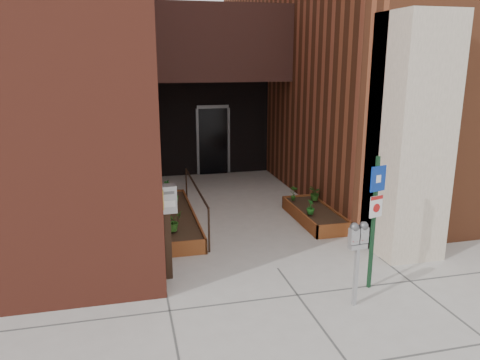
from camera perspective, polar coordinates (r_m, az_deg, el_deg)
ground at (r=8.46m, az=4.60°, el=-10.68°), size 80.00×80.00×0.00m
architecture at (r=14.39m, az=-4.86°, el=20.02°), size 20.00×14.60×10.00m
planter_left at (r=10.57m, az=-8.07°, el=-4.73°), size 0.90×3.60×0.30m
planter_right at (r=10.85m, az=9.04°, el=-4.26°), size 0.80×2.20×0.30m
handrail at (r=10.39m, az=-5.42°, el=-1.44°), size 0.04×3.34×0.90m
parking_meter at (r=7.07m, az=14.20°, el=-7.28°), size 0.30×0.15×1.32m
sign_post at (r=7.57m, az=16.14°, el=-3.44°), size 0.29×0.11×2.17m
payment_dropbox at (r=7.75m, az=-8.93°, el=-3.89°), size 0.33×0.26×1.63m
shrub_left_a at (r=9.34m, az=-8.21°, el=-4.97°), size 0.51×0.51×0.40m
shrub_left_b at (r=9.98m, az=-9.11°, el=-3.96°), size 0.22×0.22×0.32m
shrub_left_c at (r=11.12m, az=-8.07°, el=-1.77°), size 0.32×0.32×0.40m
shrub_left_d at (r=11.80m, az=-8.93°, el=-0.92°), size 0.28×0.28×0.37m
shrub_right_a at (r=10.33m, az=8.60°, el=-3.29°), size 0.25×0.25×0.32m
shrub_right_b at (r=11.28m, az=6.56°, el=-1.57°), size 0.27×0.27×0.37m
shrub_right_c at (r=11.35m, az=9.16°, el=-1.59°), size 0.33×0.33×0.36m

